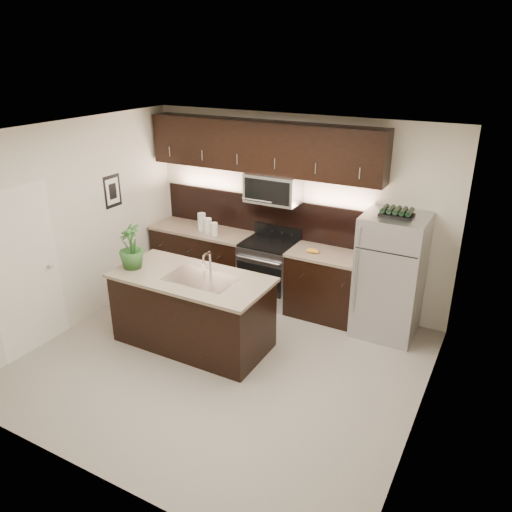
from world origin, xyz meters
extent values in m
plane|color=gray|center=(0.00, 0.00, 0.00)|extent=(4.50, 4.50, 0.00)
cube|color=beige|center=(0.00, 2.00, 1.35)|extent=(4.50, 0.02, 2.70)
cube|color=beige|center=(0.00, -2.00, 1.35)|extent=(4.50, 0.02, 2.70)
cube|color=beige|center=(-2.25, 0.00, 1.35)|extent=(0.02, 4.00, 2.70)
cube|color=beige|center=(2.25, 0.00, 1.35)|extent=(0.02, 4.00, 2.70)
cube|color=white|center=(0.00, 0.00, 2.70)|extent=(4.50, 4.00, 0.02)
cube|color=silver|center=(-2.23, -0.80, 1.01)|extent=(0.04, 0.80, 2.02)
sphere|color=silver|center=(-2.20, -0.48, 1.00)|extent=(0.06, 0.06, 0.06)
cube|color=black|center=(-2.24, 0.75, 1.65)|extent=(0.01, 0.32, 0.46)
cube|color=white|center=(-2.23, 0.75, 1.65)|extent=(0.00, 0.24, 0.36)
cube|color=black|center=(-1.42, 1.69, 0.45)|extent=(1.57, 0.62, 0.90)
cube|color=black|center=(0.71, 1.69, 0.45)|extent=(1.16, 0.62, 0.90)
cube|color=#B2B2B7|center=(-0.25, 1.69, 0.45)|extent=(0.76, 0.62, 0.90)
cube|color=black|center=(-0.25, 1.69, 0.92)|extent=(0.76, 0.60, 0.03)
cube|color=tan|center=(-1.42, 1.69, 0.92)|extent=(1.59, 0.65, 0.04)
cube|color=tan|center=(0.71, 1.69, 0.92)|extent=(1.18, 0.65, 0.04)
cube|color=black|center=(-0.46, 1.99, 1.22)|extent=(3.49, 0.02, 0.56)
cube|color=#B2B2B7|center=(-0.25, 1.80, 1.70)|extent=(0.76, 0.40, 0.40)
cube|color=black|center=(-0.46, 1.83, 2.25)|extent=(3.49, 0.33, 0.70)
cube|color=black|center=(-0.56, 0.20, 0.45)|extent=(1.90, 0.90, 0.90)
cube|color=tan|center=(-0.56, 0.20, 0.92)|extent=(1.96, 0.96, 0.04)
cube|color=silver|center=(-0.41, 0.20, 0.95)|extent=(0.84, 0.50, 0.01)
cylinder|color=silver|center=(-0.41, 0.41, 1.06)|extent=(0.03, 0.03, 0.24)
cylinder|color=silver|center=(-0.41, 0.34, 1.21)|extent=(0.02, 0.14, 0.02)
cylinder|color=silver|center=(-0.41, 0.27, 1.16)|extent=(0.02, 0.02, 0.10)
cube|color=#B2B2B7|center=(1.51, 1.63, 0.81)|extent=(0.78, 0.71, 1.62)
cube|color=black|center=(1.51, 1.63, 1.64)|extent=(0.40, 0.25, 0.03)
cylinder|color=black|center=(1.36, 1.63, 1.68)|extent=(0.07, 0.23, 0.07)
cylinder|color=black|center=(1.43, 1.63, 1.68)|extent=(0.07, 0.23, 0.07)
cylinder|color=black|center=(1.51, 1.63, 1.68)|extent=(0.07, 0.23, 0.07)
cylinder|color=black|center=(1.58, 1.63, 1.68)|extent=(0.07, 0.23, 0.07)
cylinder|color=black|center=(1.66, 1.63, 1.68)|extent=(0.07, 0.23, 0.07)
imported|color=#275220|center=(-1.35, 0.07, 1.22)|extent=(0.42, 0.42, 0.57)
cylinder|color=silver|center=(-1.37, 1.64, 1.07)|extent=(0.12, 0.12, 0.27)
cylinder|color=silver|center=(-1.23, 1.60, 1.05)|extent=(0.11, 0.11, 0.22)
cylinder|color=silver|center=(-1.09, 1.55, 1.04)|extent=(0.10, 0.10, 0.19)
cylinder|color=silver|center=(1.11, 1.64, 1.04)|extent=(0.10, 0.10, 0.21)
cylinder|color=silver|center=(1.11, 1.64, 1.16)|extent=(0.11, 0.11, 0.02)
cylinder|color=silver|center=(1.11, 1.64, 1.21)|extent=(0.01, 0.01, 0.08)
ellipsoid|color=gold|center=(0.41, 1.61, 0.97)|extent=(0.19, 0.15, 0.05)
camera|label=1|loc=(2.76, -4.25, 3.50)|focal=35.00mm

